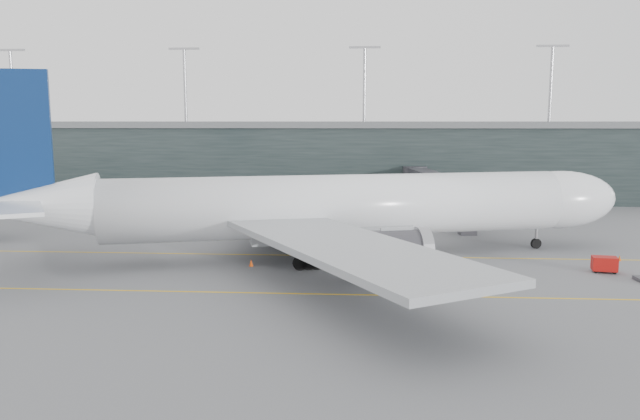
{
  "coord_description": "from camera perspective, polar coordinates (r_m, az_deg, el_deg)",
  "views": [
    {
      "loc": [
        4.53,
        -73.91,
        15.35
      ],
      "look_at": [
        -0.1,
        -4.0,
        5.3
      ],
      "focal_mm": 35.0,
      "sensor_mm": 36.0,
      "label": 1
    }
  ],
  "objects": [
    {
      "name": "ground",
      "position": [
        75.62,
        0.28,
        -3.55
      ],
      "size": [
        320.0,
        320.0,
        0.0
      ],
      "primitive_type": "plane",
      "color": "slate",
      "rests_on": "ground"
    },
    {
      "name": "taxiline_a",
      "position": [
        71.72,
        0.08,
        -4.19
      ],
      "size": [
        160.0,
        0.25,
        0.02
      ],
      "primitive_type": "cube",
      "color": "gold",
      "rests_on": "ground"
    },
    {
      "name": "taxiline_b",
      "position": [
        56.23,
        -0.98,
        -7.67
      ],
      "size": [
        160.0,
        0.25,
        0.02
      ],
      "primitive_type": "cube",
      "color": "gold",
      "rests_on": "ground"
    },
    {
      "name": "taxiline_lead_main",
      "position": [
        95.16,
        4.03,
        -1.14
      ],
      "size": [
        0.25,
        60.0,
        0.02
      ],
      "primitive_type": "cube",
      "color": "gold",
      "rests_on": "ground"
    },
    {
      "name": "terminal",
      "position": [
        132.21,
        1.83,
        4.8
      ],
      "size": [
        240.0,
        36.0,
        29.0
      ],
      "color": "black",
      "rests_on": "ground"
    },
    {
      "name": "main_aircraft",
      "position": [
        69.9,
        1.31,
        0.26
      ],
      "size": [
        71.88,
        66.17,
        20.44
      ],
      "rotation": [
        0.0,
        0.0,
        0.26
      ],
      "color": "white",
      "rests_on": "ground"
    },
    {
      "name": "jet_bridge",
      "position": [
        100.6,
        11.27,
        2.3
      ],
      "size": [
        10.89,
        46.75,
        7.14
      ],
      "rotation": [
        0.0,
        0.0,
        0.16
      ],
      "color": "#2F2E34",
      "rests_on": "ground"
    },
    {
      "name": "gse_cart",
      "position": [
        70.04,
        24.56,
        -4.49
      ],
      "size": [
        2.61,
        1.89,
        1.63
      ],
      "rotation": [
        0.0,
        0.0,
        -0.17
      ],
      "color": "#9F0E0B",
      "rests_on": "ground"
    },
    {
      "name": "uld_a",
      "position": [
        85.35,
        -3.35,
        -1.64
      ],
      "size": [
        1.87,
        1.55,
        1.59
      ],
      "rotation": [
        0.0,
        0.0,
        0.09
      ],
      "color": "#3B3A40",
      "rests_on": "ground"
    },
    {
      "name": "uld_b",
      "position": [
        87.3,
        -1.27,
        -1.39
      ],
      "size": [
        1.98,
        1.66,
        1.66
      ],
      "rotation": [
        0.0,
        0.0,
        0.12
      ],
      "color": "#3B3A40",
      "rests_on": "ground"
    },
    {
      "name": "uld_c",
      "position": [
        84.76,
        0.42,
        -1.54
      ],
      "size": [
        2.49,
        2.12,
        2.03
      ],
      "rotation": [
        0.0,
        0.0,
        -0.16
      ],
      "color": "#3B3A40",
      "rests_on": "ground"
    },
    {
      "name": "cone_nose",
      "position": [
        76.55,
        25.7,
        -3.98
      ],
      "size": [
        0.41,
        0.41,
        0.65
      ],
      "primitive_type": "cone",
      "color": "#CF4A0B",
      "rests_on": "ground"
    },
    {
      "name": "cone_wing_stbd",
      "position": [
        57.12,
        6.65,
        -7.1
      ],
      "size": [
        0.46,
        0.46,
        0.74
      ],
      "primitive_type": "cone",
      "color": "orange",
      "rests_on": "ground"
    },
    {
      "name": "cone_wing_port",
      "position": [
        84.97,
        6.77,
        -2.08
      ],
      "size": [
        0.4,
        0.4,
        0.64
      ],
      "primitive_type": "cone",
      "color": "#DD550C",
      "rests_on": "ground"
    },
    {
      "name": "cone_tail",
      "position": [
        66.91,
        -6.32,
        -4.82
      ],
      "size": [
        0.47,
        0.47,
        0.74
      ],
      "primitive_type": "cone",
      "color": "#D5430B",
      "rests_on": "ground"
    }
  ]
}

